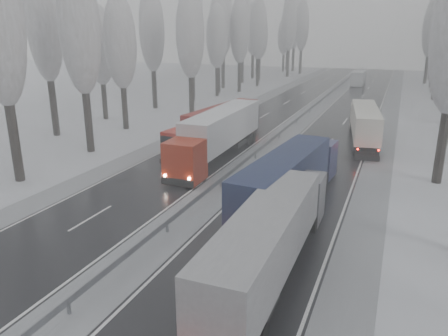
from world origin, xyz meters
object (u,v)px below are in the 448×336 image
Objects in this scene: truck_red_white at (219,132)px; truck_cream_box at (364,121)px; truck_blue_box at (290,175)px; truck_red_red at (218,124)px; truck_grey_tarp at (272,234)px; box_truck_distant at (358,78)px.

truck_cream_box is at bearing 43.91° from truck_red_white.
truck_red_red is at bearing 134.39° from truck_blue_box.
truck_grey_tarp is 19.51m from truck_red_white.
truck_grey_tarp is 1.85× the size of box_truck_distant.
truck_blue_box is at bearing -105.93° from truck_cream_box.
truck_red_white is (-9.69, 16.93, 0.26)m from truck_grey_tarp.
truck_blue_box is 1.02× the size of truck_cream_box.
truck_cream_box is (1.52, 28.10, -0.03)m from truck_grey_tarp.
truck_grey_tarp is 0.89× the size of truck_red_white.
box_truck_distant is (-2.60, 69.29, -0.68)m from truck_blue_box.
truck_red_red is at bearing 118.34° from truck_grey_tarp.
truck_red_red reaches higher than truck_grey_tarp.
truck_blue_box is 1.86× the size of box_truck_distant.
truck_cream_box is (2.76, 19.72, -0.04)m from truck_blue_box.
truck_cream_box is 0.98× the size of truck_red_red.
box_truck_distant is 57.07m from truck_red_red.
truck_blue_box is at bearing -88.00° from box_truck_distant.
truck_red_white reaches higher than truck_cream_box.
truck_blue_box is 16.38m from truck_red_red.
truck_blue_box is at bearing 98.16° from truck_grey_tarp.
truck_grey_tarp is 24.07m from truck_red_red.
truck_blue_box is 19.91m from truck_cream_box.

